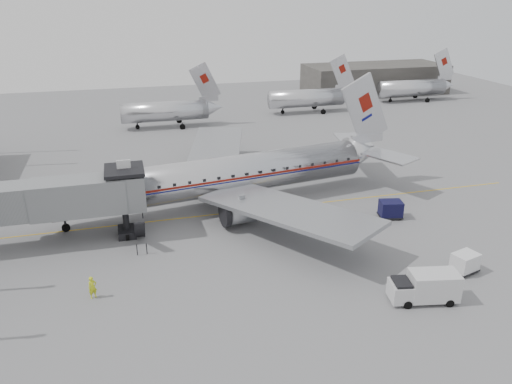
# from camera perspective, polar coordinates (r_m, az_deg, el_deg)

# --- Properties ---
(ground) EXTENTS (160.00, 160.00, 0.00)m
(ground) POSITION_cam_1_polar(r_m,az_deg,el_deg) (45.01, -2.40, -5.56)
(ground) COLOR slate
(ground) RESTS_ON ground
(hangar) EXTENTS (30.00, 12.00, 6.00)m
(hangar) POSITION_cam_1_polar(r_m,az_deg,el_deg) (113.95, 13.39, 12.49)
(hangar) COLOR #383633
(hangar) RESTS_ON ground
(apron_line) EXTENTS (60.00, 0.15, 0.01)m
(apron_line) POSITION_cam_1_polar(r_m,az_deg,el_deg) (50.89, -0.63, -2.12)
(apron_line) COLOR gold
(apron_line) RESTS_ON ground
(jet_bridge) EXTENTS (21.00, 6.20, 7.10)m
(jet_bridge) POSITION_cam_1_polar(r_m,az_deg,el_deg) (46.44, -24.04, -0.99)
(jet_bridge) COLOR slate
(jet_bridge) RESTS_ON ground
(distant_aircraft_near) EXTENTS (16.39, 3.20, 10.26)m
(distant_aircraft_near) POSITION_cam_1_polar(r_m,az_deg,el_deg) (83.22, -10.27, 9.15)
(distant_aircraft_near) COLOR silver
(distant_aircraft_near) RESTS_ON ground
(distant_aircraft_mid) EXTENTS (16.39, 3.20, 10.26)m
(distant_aircraft_mid) POSITION_cam_1_polar(r_m,az_deg,el_deg) (92.85, 5.91, 10.71)
(distant_aircraft_mid) COLOR silver
(distant_aircraft_mid) RESTS_ON ground
(distant_aircraft_far) EXTENTS (16.39, 3.20, 10.26)m
(distant_aircraft_far) POSITION_cam_1_polar(r_m,az_deg,el_deg) (107.10, 17.45, 11.35)
(distant_aircraft_far) COLOR silver
(distant_aircraft_far) RESTS_ON ground
(airliner) EXTENTS (39.96, 36.78, 12.68)m
(airliner) POSITION_cam_1_polar(r_m,az_deg,el_deg) (51.23, -3.66, 1.85)
(airliner) COLOR silver
(airliner) RESTS_ON ground
(service_van) EXTENTS (5.10, 2.75, 2.28)m
(service_van) POSITION_cam_1_polar(r_m,az_deg,el_deg) (38.25, 18.74, -10.19)
(service_van) COLOR silver
(service_van) RESTS_ON ground
(baggage_cart_navy) EXTENTS (2.51, 2.11, 1.74)m
(baggage_cart_navy) POSITION_cam_1_polar(r_m,az_deg,el_deg) (50.73, 15.14, -1.88)
(baggage_cart_navy) COLOR black
(baggage_cart_navy) RESTS_ON ground
(baggage_cart_white) EXTENTS (2.40, 2.06, 1.61)m
(baggage_cart_white) POSITION_cam_1_polar(r_m,az_deg,el_deg) (43.19, 22.77, -7.41)
(baggage_cart_white) COLOR silver
(baggage_cart_white) RESTS_ON ground
(ramp_worker) EXTENTS (0.74, 0.63, 1.72)m
(ramp_worker) POSITION_cam_1_polar(r_m,az_deg,el_deg) (38.68, -18.18, -10.32)
(ramp_worker) COLOR #C8D619
(ramp_worker) RESTS_ON ground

